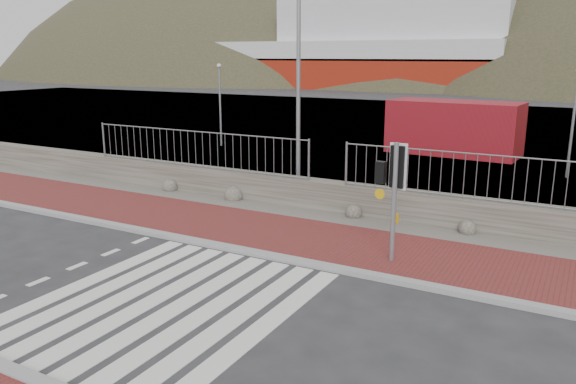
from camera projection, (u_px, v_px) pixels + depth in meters
The scene contains 14 objects.
ground at pixel (167, 303), 10.60m from camera, with size 220.00×220.00×0.00m, color #28282B.
sidewalk_far at pixel (283, 235), 14.42m from camera, with size 40.00×3.00×0.08m, color maroon.
kerb_near at pixel (28, 379), 8.03m from camera, with size 40.00×0.25×0.12m, color gray.
kerb_far at pixel (252, 252), 13.14m from camera, with size 40.00×0.25×0.12m, color gray.
zebra_crossing at pixel (167, 302), 10.59m from camera, with size 4.62×5.60×0.01m.
gravel_strip at pixel (317, 216), 16.13m from camera, with size 40.00×1.50×0.06m, color #59544C.
stone_wall at pixel (329, 196), 16.71m from camera, with size 40.00×0.60×0.90m, color #4C483E.
railing at pixel (327, 152), 16.25m from camera, with size 18.07×0.07×1.22m.
quay at pixel (469, 131), 34.36m from camera, with size 120.00×40.00×0.50m, color #4C4C4F.
water at pixel (531, 95), 64.18m from camera, with size 220.00×50.00×0.05m, color #3F4C54.
ferry at pixel (350, 48), 78.65m from camera, with size 50.00×16.00×20.00m.
traffic_signal_far at pixel (394, 177), 12.14m from camera, with size 0.66×0.26×2.73m.
streetlight at pixel (302, 68), 17.10m from camera, with size 1.55×0.50×7.40m.
shipping_container at pixel (454, 128), 26.18m from camera, with size 5.90×2.46×2.46m, color maroon.
Camera 1 is at (6.71, -7.49, 4.57)m, focal length 35.00 mm.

